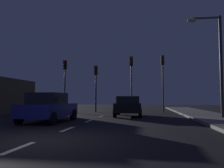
{
  "coord_description": "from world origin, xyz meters",
  "views": [
    {
      "loc": [
        3.21,
        -6.9,
        1.24
      ],
      "look_at": [
        0.28,
        13.75,
        2.59
      ],
      "focal_mm": 37.8,
      "sensor_mm": 36.0,
      "label": 1
    }
  ],
  "objects": [
    {
      "name": "car_stopped_ahead",
      "position": [
        1.96,
        10.35,
        0.75
      ],
      "size": [
        2.03,
        4.12,
        1.45
      ],
      "color": "black",
      "rests_on": "ground_plane"
    },
    {
      "name": "traffic_signal_far_right",
      "position": [
        4.86,
        15.78,
        3.76
      ],
      "size": [
        0.32,
        0.38,
        5.41
      ],
      "color": "#2D2D30",
      "rests_on": "ground_plane"
    },
    {
      "name": "lane_stripe_second",
      "position": [
        0.0,
        2.6,
        0.0
      ],
      "size": [
        0.16,
        1.6,
        0.01
      ],
      "primitive_type": "cube",
      "color": "silver",
      "rests_on": "ground_plane"
    },
    {
      "name": "lane_stripe_nearest",
      "position": [
        0.0,
        -1.2,
        0.0
      ],
      "size": [
        0.16,
        1.6,
        0.01
      ],
      "primitive_type": "cube",
      "color": "silver",
      "rests_on": "ground_plane"
    },
    {
      "name": "traffic_signal_center_left",
      "position": [
        -1.62,
        15.78,
        3.21
      ],
      "size": [
        0.32,
        0.38,
        4.55
      ],
      "color": "black",
      "rests_on": "ground_plane"
    },
    {
      "name": "traffic_signal_far_left",
      "position": [
        -4.8,
        15.78,
        3.6
      ],
      "size": [
        0.32,
        0.38,
        5.16
      ],
      "color": "#4C4C51",
      "rests_on": "ground_plane"
    },
    {
      "name": "street_lamp_right",
      "position": [
        7.45,
        8.11,
        3.92
      ],
      "size": [
        2.04,
        0.36,
        6.39
      ],
      "color": "#2D2D30",
      "rests_on": "ground_plane"
    },
    {
      "name": "lane_stripe_third",
      "position": [
        0.0,
        6.4,
        0.0
      ],
      "size": [
        0.16,
        1.6,
        0.01
      ],
      "primitive_type": "cube",
      "color": "silver",
      "rests_on": "ground_plane"
    },
    {
      "name": "traffic_signal_center_right",
      "position": [
        1.88,
        15.78,
        3.74
      ],
      "size": [
        0.32,
        0.38,
        5.38
      ],
      "color": "#4C4C51",
      "rests_on": "ground_plane"
    },
    {
      "name": "lane_stripe_fourth",
      "position": [
        0.0,
        10.2,
        0.0
      ],
      "size": [
        0.16,
        1.6,
        0.01
      ],
      "primitive_type": "cube",
      "color": "silver",
      "rests_on": "ground_plane"
    },
    {
      "name": "ground_plane",
      "position": [
        0.0,
        7.0,
        0.0
      ],
      "size": [
        80.0,
        80.0,
        0.0
      ],
      "primitive_type": "plane",
      "color": "black"
    },
    {
      "name": "car_adjacent_lane",
      "position": [
        -2.01,
        5.31,
        0.8
      ],
      "size": [
        2.15,
        4.06,
        1.59
      ],
      "color": "navy",
      "rests_on": "ground_plane"
    },
    {
      "name": "sidewalk_curb_right",
      "position": [
        7.5,
        7.0,
        0.07
      ],
      "size": [
        3.0,
        40.0,
        0.15
      ],
      "primitive_type": "cube",
      "color": "gray",
      "rests_on": "ground_plane"
    }
  ]
}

